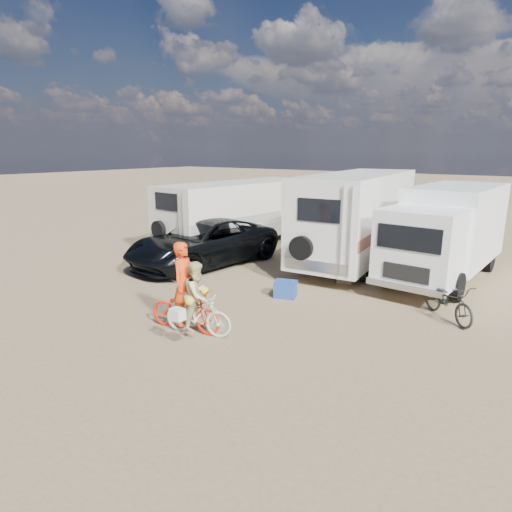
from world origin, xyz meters
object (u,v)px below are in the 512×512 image
Objects in this scene: bike_man at (185,310)px; bike_woman at (198,314)px; crate at (344,277)px; box_truck at (445,234)px; rider_man at (185,291)px; bike_parked at (449,301)px; rider_woman at (197,303)px; cooler at (285,289)px; rv_main at (357,219)px; rv_left at (238,214)px; dark_suv at (204,243)px.

bike_woman is (0.40, -0.01, 0.01)m from bike_man.
bike_man is 4.05× the size of crate.
bike_woman is at bearing -100.16° from crate.
box_truck is 8.66m from rider_man.
bike_woman is 6.10m from bike_parked.
box_truck reaches higher than rider_woman.
box_truck is at bearing 57.03° from bike_parked.
cooler is (0.25, 3.30, -0.25)m from bike_woman.
rv_main is 4.59× the size of bike_woman.
crate is (0.75, 2.28, -0.06)m from cooler.
bike_parked is at bearing -21.30° from crate.
box_truck is 4.27× the size of rider_woman.
rv_left is at bearing 120.08° from cooler.
bike_woman is 3.59× the size of crate.
bike_man is at bearing -119.93° from cooler.
rv_main reaches higher than box_truck.
rv_main reaches higher than cooler.
box_truck is 3.48m from crate.
box_truck is 8.70m from bike_man.
rv_left is at bearing 158.59° from crate.
rider_woman is at bearing -97.29° from rv_main.
box_truck is at bearing -13.08° from rv_main.
rider_man is at bearing 73.62° from bike_woman.
bike_woman is (-0.23, -8.19, -1.13)m from rv_main.
rider_woman is at bearing -52.57° from rv_left.
bike_woman is at bearing -52.57° from rv_left.
rv_main is 3.92× the size of rider_man.
bike_parked is 3.00× the size of cooler.
rider_woman is 0.85× the size of bike_parked.
box_truck is 10.83× the size of cooler.
rv_main is 8.29m from bike_man.
rv_main is 8.27m from bike_woman.
bike_woman is at bearing -97.29° from rv_main.
rv_left is 4.62× the size of bike_woman.
rv_left reaches higher than rider_woman.
dark_suv is at bearing -153.80° from box_truck.
rider_man is at bearing -0.00° from bike_man.
rv_left is (-5.32, -0.22, -0.26)m from rv_main.
rv_main is 4.15× the size of bike_parked.
dark_suv reaches higher than bike_woman.
rider_woman is at bearing -42.58° from dark_suv.
crate is (6.08, -2.39, -1.18)m from rv_left.
bike_woman is (4.08, -4.65, -0.32)m from dark_suv.
cooler is at bearing -20.80° from bike_man.
rv_left reaches higher than cooler.
rider_man is at bearing 173.57° from bike_parked.
rv_main is 1.15× the size of box_truck.
bike_man is at bearing -54.64° from rv_left.
box_truck is 14.33× the size of crate.
box_truck reaches higher than bike_man.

